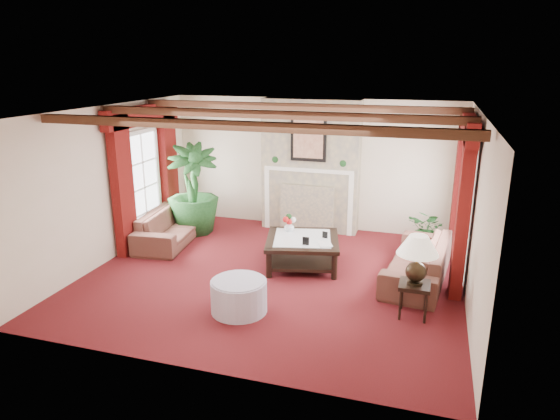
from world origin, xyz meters
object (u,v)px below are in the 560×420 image
(sofa_right, at_px, (419,254))
(ottoman, at_px, (239,296))
(potted_palm, at_px, (194,208))
(sofa_left, at_px, (173,220))
(coffee_table, at_px, (302,252))
(side_table, at_px, (413,300))

(sofa_right, height_order, ottoman, sofa_right)
(potted_palm, bearing_deg, sofa_left, -109.38)
(sofa_left, bearing_deg, ottoman, -141.82)
(sofa_right, height_order, potted_palm, potted_palm)
(sofa_right, distance_m, potted_palm, 4.63)
(potted_palm, height_order, ottoman, potted_palm)
(coffee_table, height_order, ottoman, coffee_table)
(ottoman, bearing_deg, coffee_table, 76.79)
(ottoman, bearing_deg, sofa_right, 38.60)
(sofa_right, distance_m, side_table, 1.32)
(sofa_right, height_order, side_table, sofa_right)
(sofa_left, relative_size, potted_palm, 1.04)
(sofa_left, bearing_deg, potted_palm, -25.76)
(ottoman, bearing_deg, side_table, 14.00)
(sofa_left, xyz_separation_m, side_table, (4.70, -1.78, -0.17))
(sofa_right, bearing_deg, sofa_left, -89.13)
(coffee_table, distance_m, side_table, 2.31)
(sofa_left, distance_m, potted_palm, 0.59)
(side_table, bearing_deg, coffee_table, 146.41)
(side_table, bearing_deg, sofa_right, 89.65)
(sofa_right, bearing_deg, side_table, 6.34)
(sofa_right, bearing_deg, ottoman, -44.71)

